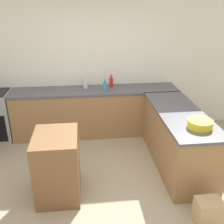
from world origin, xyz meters
The scene contains 10 objects.
ground_plane centered at (0.00, 0.00, 0.00)m, with size 14.00×14.00×0.00m, color tan.
wall_back centered at (0.00, 2.27, 1.35)m, with size 8.00×0.06×2.70m.
counter_back centered at (0.00, 1.95, 0.46)m, with size 3.15×0.61×0.92m.
counter_peninsula centered at (1.23, 0.73, 0.46)m, with size 0.69×1.88×0.92m.
island_table centered at (-0.60, 0.21, 0.45)m, with size 0.56×0.70×0.90m.
mixing_bowl centered at (1.30, 0.20, 0.97)m, with size 0.33×0.33×0.10m.
vinegar_bottle_clear centered at (-0.17, 2.05, 1.02)m, with size 0.09×0.09×0.25m.
dish_soap_bottle centered at (0.18, 1.85, 1.01)m, with size 0.06×0.06×0.22m.
hot_sauce_bottle centered at (0.32, 2.08, 1.01)m, with size 0.07×0.07×0.24m.
paper_bag centered at (1.20, -0.52, 0.16)m, with size 0.30×0.23×0.33m.
Camera 1 is at (-0.20, -2.76, 2.48)m, focal length 42.00 mm.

